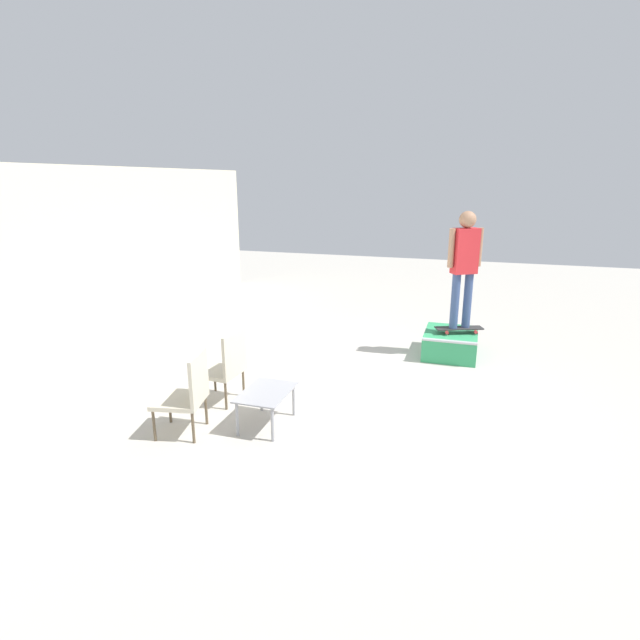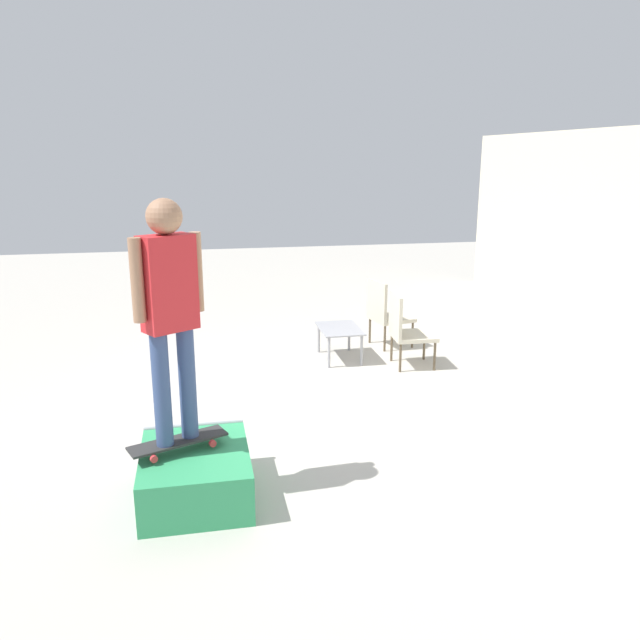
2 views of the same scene
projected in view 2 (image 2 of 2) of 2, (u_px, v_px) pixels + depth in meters
The scene contains 7 objects.
ground_plane at pixel (293, 404), 6.74m from camera, with size 24.00×24.00×0.00m, color #B7B2A8.
skate_ramp_box at pixel (196, 474), 4.87m from camera, with size 1.04×0.83×0.41m.
skateboard_on_ramp at pixel (178, 442), 4.80m from camera, with size 0.47×0.78×0.07m.
person_skater at pixel (169, 302), 4.52m from camera, with size 0.37×0.50×1.84m.
coffee_table at pixel (340, 332), 8.17m from camera, with size 0.76×0.53×0.42m.
patio_chair_left at pixel (385, 311), 8.70m from camera, with size 0.62×0.62×0.94m.
patio_chair_right at pixel (406, 328), 7.86m from camera, with size 0.55×0.55×0.94m.
Camera 2 is at (6.22, -0.96, 2.60)m, focal length 35.00 mm.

